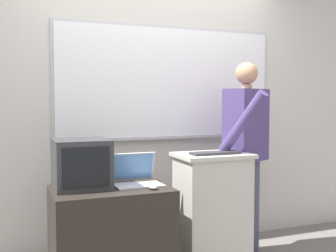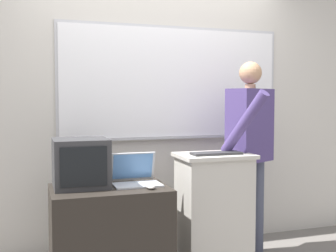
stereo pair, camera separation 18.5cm
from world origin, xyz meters
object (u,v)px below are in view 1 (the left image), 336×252
object	(u,v)px
side_desk	(111,239)
person_presenter	(246,144)
lectern_podium	(212,210)
computer_mouse_by_laptop	(153,187)
crt_monitor	(81,164)
wireless_keyboard	(215,153)
laptop	(135,175)

from	to	relation	value
side_desk	person_presenter	world-z (taller)	person_presenter
lectern_podium	person_presenter	world-z (taller)	person_presenter
side_desk	person_presenter	distance (m)	1.42
lectern_podium	side_desk	xyz separation A→B (m)	(-0.86, -0.09, -0.10)
person_presenter	computer_mouse_by_laptop	distance (m)	1.09
person_presenter	crt_monitor	world-z (taller)	person_presenter
lectern_podium	person_presenter	xyz separation A→B (m)	(0.40, 0.14, 0.51)
side_desk	computer_mouse_by_laptop	world-z (taller)	computer_mouse_by_laptop
person_presenter	wireless_keyboard	distance (m)	0.45
side_desk	crt_monitor	distance (m)	0.58
side_desk	crt_monitor	bearing A→B (deg)	159.58
side_desk	crt_monitor	xyz separation A→B (m)	(-0.19, 0.07, 0.54)
lectern_podium	computer_mouse_by_laptop	bearing A→B (deg)	-157.74
side_desk	wireless_keyboard	xyz separation A→B (m)	(0.85, 0.04, 0.57)
person_presenter	side_desk	bearing A→B (deg)	164.20
wireless_keyboard	computer_mouse_by_laptop	bearing A→B (deg)	-162.06
side_desk	computer_mouse_by_laptop	size ratio (longest dim) A/B	8.32
lectern_podium	laptop	size ratio (longest dim) A/B	2.70
side_desk	laptop	size ratio (longest dim) A/B	2.41
computer_mouse_by_laptop	person_presenter	bearing A→B (deg)	21.00
wireless_keyboard	crt_monitor	world-z (taller)	crt_monitor
laptop	crt_monitor	world-z (taller)	crt_monitor
wireless_keyboard	lectern_podium	bearing A→B (deg)	83.81
side_desk	computer_mouse_by_laptop	bearing A→B (deg)	-30.59
crt_monitor	lectern_podium	bearing A→B (deg)	1.05
lectern_podium	crt_monitor	distance (m)	1.14
lectern_podium	computer_mouse_by_laptop	distance (m)	0.71
laptop	side_desk	bearing A→B (deg)	-162.97
laptop	crt_monitor	size ratio (longest dim) A/B	0.90
laptop	wireless_keyboard	distance (m)	0.67
wireless_keyboard	crt_monitor	size ratio (longest dim) A/B	1.04
side_desk	laptop	bearing A→B (deg)	17.03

